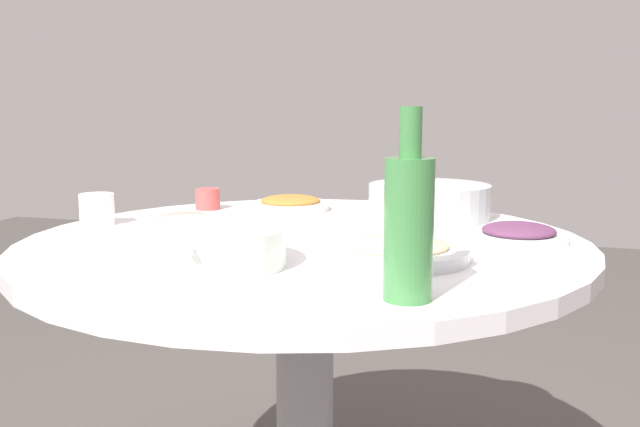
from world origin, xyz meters
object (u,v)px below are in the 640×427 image
Objects in this scene: dish_shrimp at (184,223)px; dish_eggplant at (519,234)px; soup_bowl at (204,248)px; rice_bowl at (429,200)px; dish_tofu_braise at (290,204)px; dish_noodles at (400,250)px; green_bottle at (409,224)px; round_dining_table at (304,297)px; tea_cup_far at (208,199)px; tea_cup_near at (97,209)px.

dish_eggplant is at bearing -84.50° from dish_shrimp.
rice_bowl is at bearing -27.48° from soup_bowl.
dish_noodles reaches higher than dish_tofu_braise.
rice_bowl is 0.59m from dish_shrimp.
dish_noodles is 0.91× the size of green_bottle.
tea_cup_far is (0.30, 0.36, 0.15)m from round_dining_table.
green_bottle is (-0.71, -0.05, 0.07)m from rice_bowl.
dish_tofu_braise is 0.73× the size of green_bottle.
dish_eggplant is at bearing -139.58° from rice_bowl.
round_dining_table is at bearing 34.89° from green_bottle.
tea_cup_far is (0.23, 0.78, 0.01)m from dish_eggplant.
round_dining_table is at bearing 57.00° from dish_noodles.
soup_bowl is 3.85× the size of tea_cup_near.
dish_noodles is 0.27m from green_bottle.
dish_tofu_braise is 1.03× the size of dish_eggplant.
round_dining_table is 0.33m from soup_bowl.
soup_bowl is 0.63m from dish_tofu_braise.
rice_bowl is 0.68m from soup_bowl.
round_dining_table is at bearing 145.99° from rice_bowl.
dish_shrimp is at bearing 158.57° from dish_tofu_braise.
round_dining_table is 3.88× the size of soup_bowl.
dish_tofu_braise is at bearing 64.42° from dish_eggplant.
dish_noodles is 0.30m from dish_eggplant.
soup_bowl is 0.39m from green_bottle.
rice_bowl is at bearing 4.39° from green_bottle.
dish_noodles is 0.52m from dish_shrimp.
dish_eggplant is 0.81m from tea_cup_far.
dish_noodles is 1.21× the size of dish_shrimp.
dish_noodles is 0.73m from tea_cup_far.
dish_shrimp is at bearing 72.90° from dish_noodles.
dish_eggplant is at bearing -79.74° from round_dining_table.
dish_tofu_braise is 0.81× the size of dish_noodles.
rice_bowl reaches higher than soup_bowl.
green_bottle reaches higher than rice_bowl.
dish_shrimp is (0.15, 0.50, -0.00)m from dish_noodles.
tea_cup_near is (0.41, 0.77, -0.07)m from green_bottle.
rice_bowl is 0.98× the size of soup_bowl.
dish_tofu_braise is 0.48m from tea_cup_near.
dish_shrimp is at bearing -93.71° from tea_cup_near.
tea_cup_near is at bearing 86.29° from dish_shrimp.
green_bottle reaches higher than tea_cup_far.
round_dining_table is at bearing -130.54° from tea_cup_far.
rice_bowl is 1.07× the size of green_bottle.
rice_bowl reaches higher than dish_tofu_braise.
dish_eggplant is at bearing -18.23° from green_bottle.
round_dining_table is 0.42m from rice_bowl.
soup_bowl is at bearing -175.55° from dish_tofu_braise.
soup_bowl is at bearing 161.17° from round_dining_table.
dish_tofu_braise is at bearing -78.06° from tea_cup_far.
green_bottle reaches higher than dish_eggplant.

